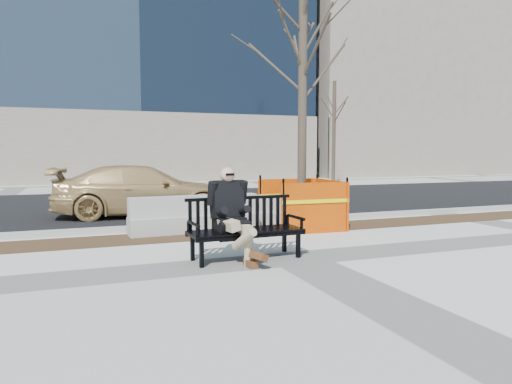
# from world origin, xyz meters

# --- Properties ---
(ground) EXTENTS (120.00, 120.00, 0.00)m
(ground) POSITION_xyz_m (0.00, 0.00, 0.00)
(ground) COLOR beige
(ground) RESTS_ON ground
(mulch_strip) EXTENTS (40.00, 1.20, 0.02)m
(mulch_strip) POSITION_xyz_m (0.00, 2.60, 0.00)
(mulch_strip) COLOR #47301C
(mulch_strip) RESTS_ON ground
(asphalt_street) EXTENTS (60.00, 10.40, 0.01)m
(asphalt_street) POSITION_xyz_m (0.00, 8.80, 0.00)
(asphalt_street) COLOR black
(asphalt_street) RESTS_ON ground
(curb) EXTENTS (60.00, 0.25, 0.12)m
(curb) POSITION_xyz_m (0.00, 3.55, 0.06)
(curb) COLOR #9E9B93
(curb) RESTS_ON ground
(building_right) EXTENTS (20.00, 12.00, 25.00)m
(building_right) POSITION_xyz_m (22.00, 26.00, 12.50)
(building_right) COLOR gray
(building_right) RESTS_ON ground
(bench) EXTENTS (1.93, 0.78, 1.01)m
(bench) POSITION_xyz_m (-0.77, 0.24, 0.00)
(bench) COLOR black
(bench) RESTS_ON ground
(seated_man) EXTENTS (0.70, 1.11, 1.51)m
(seated_man) POSITION_xyz_m (-1.03, 0.27, 0.00)
(seated_man) COLOR black
(seated_man) RESTS_ON ground
(tree_fence) EXTENTS (2.47, 2.47, 5.93)m
(tree_fence) POSITION_xyz_m (1.43, 2.67, 0.00)
(tree_fence) COLOR #F35A00
(tree_fence) RESTS_ON ground
(sedan) EXTENTS (4.90, 2.41, 1.37)m
(sedan) POSITION_xyz_m (-1.66, 6.05, 0.00)
(sedan) COLOR tan
(sedan) RESTS_ON ground
(jersey_barrier_left) EXTENTS (2.83, 0.71, 0.80)m
(jersey_barrier_left) POSITION_xyz_m (-0.96, 3.01, 0.00)
(jersey_barrier_left) COLOR #A19E97
(jersey_barrier_left) RESTS_ON ground
(jersey_barrier_right) EXTENTS (2.55, 1.45, 0.73)m
(jersey_barrier_right) POSITION_xyz_m (1.08, 3.06, 0.00)
(jersey_barrier_right) COLOR #98958E
(jersey_barrier_right) RESTS_ON ground
(far_tree_right) EXTENTS (2.87, 2.87, 5.88)m
(far_tree_right) POSITION_xyz_m (9.30, 14.76, 0.00)
(far_tree_right) COLOR #4A3D2F
(far_tree_right) RESTS_ON ground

